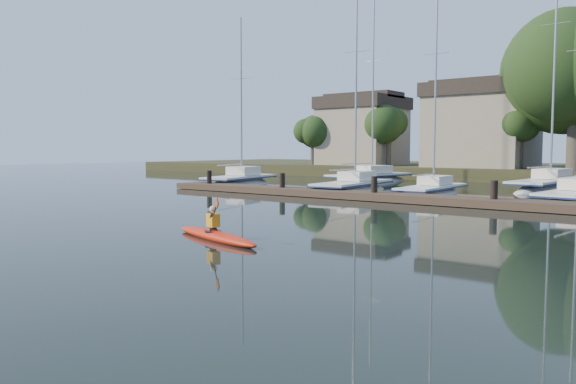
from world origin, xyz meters
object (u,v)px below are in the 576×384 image
Objects in this scene: kayak at (215,234)px; sailboat_5 at (370,185)px; sailboat_0 at (240,188)px; sailboat_6 at (548,193)px; dock at (430,199)px; sailboat_1 at (353,195)px; sailboat_2 at (432,198)px; sailboat_3 at (576,207)px.

sailboat_5 is (-10.43, 26.77, -0.36)m from kayak.
sailboat_0 is at bearing -111.50° from sailboat_5.
sailboat_6 is (18.34, 8.76, 0.01)m from sailboat_0.
sailboat_5 is (-10.77, 12.99, -0.40)m from dock.
kayak is at bearing -76.52° from sailboat_1.
sailboat_0 is 0.91× the size of sailboat_1.
sailboat_2 is 9.39m from sailboat_6.
sailboat_1 is 1.07× the size of sailboat_2.
dock is 7.55m from sailboat_1.
sailboat_3 is 0.79× the size of sailboat_5.
sailboat_0 is 20.32m from sailboat_6.
sailboat_1 reaches higher than sailboat_2.
sailboat_3 is (11.99, 0.70, 0.01)m from sailboat_1.
sailboat_6 is (8.74, 9.10, -0.01)m from sailboat_1.
kayak is at bearing -60.28° from sailboat_0.
sailboat_6 is at bearing 13.75° from sailboat_0.
sailboat_0 is 0.74× the size of sailboat_6.
sailboat_6 reaches higher than sailboat_1.
sailboat_3 is 18.32m from sailboat_5.
sailboat_3 is at bearing -2.49° from sailboat_2.
sailboat_5 reaches higher than sailboat_1.
sailboat_6 reaches higher than sailboat_0.
sailboat_0 is at bearing 146.43° from kayak.
sailboat_0 reaches higher than kayak.
kayak is 13.78m from dock.
sailboat_5 reaches higher than sailboat_3.
sailboat_1 is at bearing 150.20° from dock.
sailboat_0 is 21.59m from sailboat_3.
sailboat_1 reaches higher than sailboat_3.
sailboat_0 reaches higher than sailboat_3.
sailboat_1 reaches higher than dock.
sailboat_2 reaches higher than sailboat_3.
sailboat_6 is at bearing 80.32° from dock.
sailboat_6 is (-3.25, 8.40, -0.02)m from sailboat_3.
sailboat_5 is at bearing 47.08° from sailboat_0.
sailboat_2 is 0.84× the size of sailboat_5.
sailboat_2 is (-1.48, 18.13, -0.33)m from kayak.
sailboat_3 reaches higher than kayak.
sailboat_5 is at bearing -176.72° from sailboat_6.
dock is 2.54× the size of sailboat_2.
sailboat_5 is 0.90× the size of sailboat_6.
kayak is 18.19m from sailboat_2.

